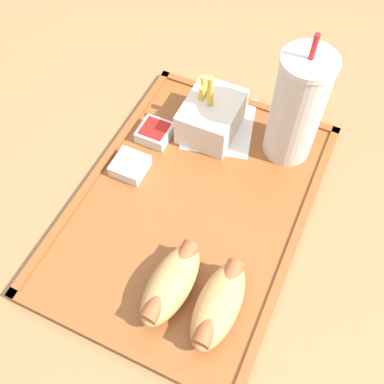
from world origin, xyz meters
name	(u,v)px	position (x,y,z in m)	size (l,w,h in m)	color
ground_plane	(188,340)	(0.00, 0.00, 0.00)	(8.00, 8.00, 0.00)	gray
dining_table	(187,294)	(0.00, 0.00, 0.38)	(1.35, 1.08, 0.77)	olive
food_tray	(192,205)	(0.01, 0.01, 0.77)	(0.44, 0.31, 0.01)	brown
paper_napkin	(219,124)	(-0.14, -0.01, 0.78)	(0.14, 0.13, 0.00)	white
soda_cup	(297,108)	(-0.14, 0.10, 0.86)	(0.07, 0.07, 0.21)	silver
hot_dog_far	(219,304)	(0.13, 0.11, 0.80)	(0.12, 0.05, 0.05)	tan
hot_dog_near	(171,283)	(0.13, 0.04, 0.80)	(0.12, 0.06, 0.05)	tan
fries_carton	(211,116)	(-0.13, -0.02, 0.81)	(0.10, 0.08, 0.11)	silver
sauce_cup_mayo	(130,166)	(-0.01, -0.09, 0.79)	(0.05, 0.05, 0.02)	silver
sauce_cup_ketchup	(155,132)	(-0.08, -0.09, 0.79)	(0.05, 0.05, 0.02)	silver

